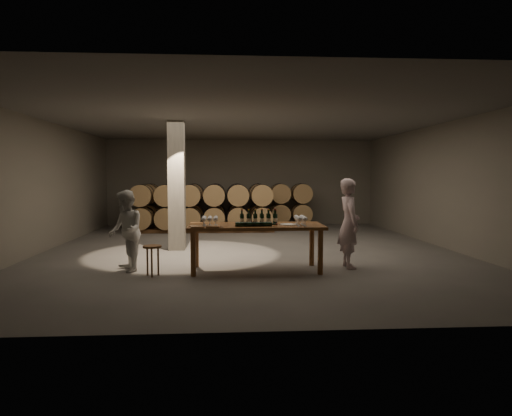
{
  "coord_description": "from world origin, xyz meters",
  "views": [
    {
      "loc": [
        -0.57,
        -11.26,
        1.84
      ],
      "look_at": [
        0.12,
        -0.74,
        1.1
      ],
      "focal_mm": 32.0,
      "sensor_mm": 36.0,
      "label": 1
    }
  ],
  "objects": [
    {
      "name": "person_man",
      "position": [
        1.88,
        -2.33,
        0.9
      ],
      "size": [
        0.45,
        0.67,
        1.79
      ],
      "primitive_type": "imported",
      "rotation": [
        0.0,
        0.0,
        1.61
      ],
      "color": "beige",
      "rests_on": "ground"
    },
    {
      "name": "barrel_stack_front",
      "position": [
        -1.35,
        3.8,
        0.83
      ],
      "size": [
        4.7,
        0.95,
        1.57
      ],
      "color": "#54391C",
      "rests_on": "ground"
    },
    {
      "name": "room",
      "position": [
        -1.8,
        0.2,
        1.6
      ],
      "size": [
        12.0,
        12.0,
        12.0
      ],
      "color": "#575451",
      "rests_on": "ground"
    },
    {
      "name": "glass_cluster_left",
      "position": [
        -0.88,
        -2.62,
        1.03
      ],
      "size": [
        0.31,
        0.42,
        0.18
      ],
      "color": "silver",
      "rests_on": "tasting_table"
    },
    {
      "name": "tasting_table",
      "position": [
        0.0,
        -2.5,
        0.8
      ],
      "size": [
        2.6,
        1.1,
        0.9
      ],
      "color": "brown",
      "rests_on": "ground"
    },
    {
      "name": "person_woman",
      "position": [
        -2.5,
        -2.41,
        0.79
      ],
      "size": [
        0.86,
        0.94,
        1.58
      ],
      "primitive_type": "imported",
      "rotation": [
        0.0,
        0.0,
        -1.15
      ],
      "color": "silver",
      "rests_on": "ground"
    },
    {
      "name": "bottle_cluster",
      "position": [
        0.06,
        -2.44,
        1.01
      ],
      "size": [
        0.73,
        0.23,
        0.3
      ],
      "color": "black",
      "rests_on": "tasting_table"
    },
    {
      "name": "notebook_corner",
      "position": [
        -1.11,
        -2.87,
        0.91
      ],
      "size": [
        0.28,
        0.33,
        0.03
      ],
      "primitive_type": "cube",
      "rotation": [
        0.0,
        0.0,
        0.18
      ],
      "color": "brown",
      "rests_on": "tasting_table"
    },
    {
      "name": "plate",
      "position": [
        0.61,
        -2.6,
        0.91
      ],
      "size": [
        0.31,
        0.31,
        0.02
      ],
      "primitive_type": "cylinder",
      "color": "white",
      "rests_on": "tasting_table"
    },
    {
      "name": "barrel_stack_back",
      "position": [
        -0.57,
        5.2,
        0.83
      ],
      "size": [
        6.26,
        0.95,
        1.57
      ],
      "color": "#54391C",
      "rests_on": "ground"
    },
    {
      "name": "glass_cluster_right",
      "position": [
        0.85,
        -2.64,
        1.03
      ],
      "size": [
        0.2,
        0.53,
        0.18
      ],
      "color": "silver",
      "rests_on": "tasting_table"
    },
    {
      "name": "lying_bottles",
      "position": [
        -0.05,
        -2.8,
        0.94
      ],
      "size": [
        0.78,
        0.09,
        0.09
      ],
      "color": "black",
      "rests_on": "tasting_table"
    },
    {
      "name": "pen",
      "position": [
        -0.7,
        -2.92,
        0.91
      ],
      "size": [
        0.15,
        0.02,
        0.01
      ],
      "primitive_type": "cylinder",
      "rotation": [
        0.0,
        1.57,
        0.04
      ],
      "color": "black",
      "rests_on": "tasting_table"
    },
    {
      "name": "stool",
      "position": [
        -1.93,
        -2.86,
        0.46
      ],
      "size": [
        0.34,
        0.34,
        0.57
      ],
      "rotation": [
        0.0,
        0.0,
        0.05
      ],
      "color": "#54391C",
      "rests_on": "ground"
    },
    {
      "name": "notebook_near",
      "position": [
        -0.81,
        -2.93,
        0.92
      ],
      "size": [
        0.26,
        0.22,
        0.03
      ],
      "primitive_type": "cube",
      "rotation": [
        0.0,
        0.0,
        -0.13
      ],
      "color": "brown",
      "rests_on": "tasting_table"
    }
  ]
}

